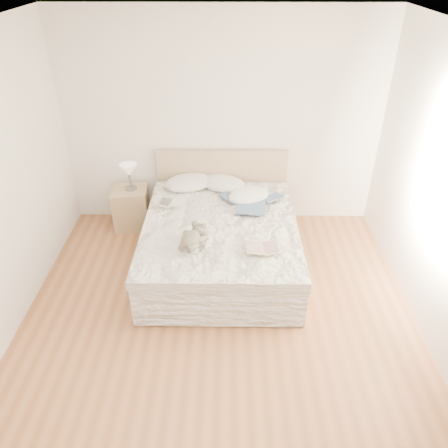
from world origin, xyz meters
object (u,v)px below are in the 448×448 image
Objects in this scene: bed at (221,240)px; photo_book at (172,203)px; table_lamp at (129,171)px; childrens_book at (262,248)px; nightstand at (131,208)px; teddy_bear at (191,244)px.

bed reaches higher than photo_book.
table_lamp reaches higher than childrens_book.
photo_book reaches higher than nightstand.
photo_book is at bearing 131.63° from childrens_book.
teddy_bear reaches higher than nightstand.
table_lamp is 1.14× the size of photo_book.
teddy_bear is at bearing -57.17° from table_lamp.
bed is at bearing -32.76° from nightstand.
table_lamp is 2.13m from childrens_book.
childrens_book is (1.63, -1.37, 0.35)m from nightstand.
photo_book is at bearing 152.59° from bed.
table_lamp reaches higher than nightstand.
bed is at bearing -33.90° from table_lamp.
photo_book is at bearing -39.50° from table_lamp.
photo_book is (-0.58, 0.30, 0.32)m from bed.
bed is 6.19× the size of teddy_bear.
photo_book is 0.85× the size of childrens_book.
table_lamp is at bearing 142.29° from teddy_bear.
teddy_bear is at bearing -61.41° from photo_book.
bed is at bearing 119.03° from childrens_book.
childrens_book is at bearing -40.85° from table_lamp.
teddy_bear is (-0.29, -0.58, 0.34)m from bed.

